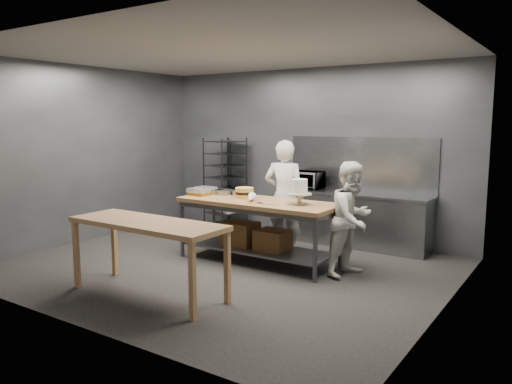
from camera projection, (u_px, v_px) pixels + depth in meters
ground at (225, 267)px, 7.14m from camera, size 6.00×6.00×0.00m
back_wall at (308, 153)px, 8.99m from camera, size 6.00×0.04×3.00m
work_table at (256, 224)px, 7.33m from camera, size 2.40×0.90×0.92m
near_counter at (147, 228)px, 5.87m from camera, size 2.00×0.70×0.90m
back_counter at (352, 219)px, 8.32m from camera, size 2.60×0.60×0.90m
splashback_panel at (360, 164)px, 8.44m from camera, size 2.60×0.02×0.90m
speed_rack at (225, 184)px, 9.62m from camera, size 0.73×0.77×1.75m
chef_behind at (284, 197)px, 7.84m from camera, size 0.74×0.58×1.78m
chef_right at (352, 219)px, 6.66m from camera, size 0.73×0.86×1.54m
microwave at (307, 180)px, 8.71m from camera, size 0.54×0.37×0.30m
frosted_cake_stand at (299, 189)px, 6.87m from camera, size 0.34×0.34×0.36m
layer_cake at (245, 193)px, 7.47m from camera, size 0.27×0.27×0.16m
cake_pans at (224, 192)px, 7.88m from camera, size 0.66×0.37×0.07m
piping_bag at (251, 198)px, 7.08m from camera, size 0.28×0.39×0.12m
offset_spatula at (265, 204)px, 6.94m from camera, size 0.36×0.02×0.02m
pastry_clamshells at (202, 191)px, 7.83m from camera, size 0.32×0.42×0.11m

